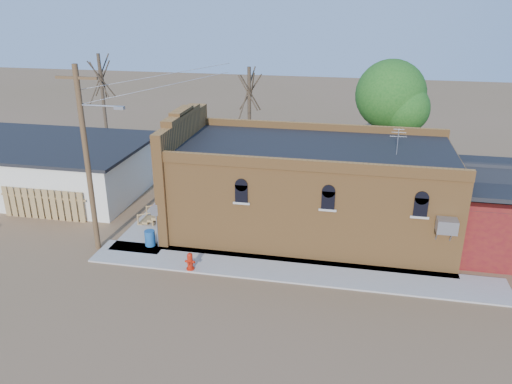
% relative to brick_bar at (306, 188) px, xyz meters
% --- Properties ---
extents(ground, '(120.00, 120.00, 0.00)m').
position_rel_brick_bar_xyz_m(ground, '(-1.64, -5.49, -2.34)').
color(ground, brown).
rests_on(ground, ground).
extents(sidewalk_south, '(19.00, 2.20, 0.08)m').
position_rel_brick_bar_xyz_m(sidewalk_south, '(-0.14, -4.59, -2.30)').
color(sidewalk_south, '#9E9991').
rests_on(sidewalk_south, ground).
extents(sidewalk_west, '(2.60, 10.00, 0.08)m').
position_rel_brick_bar_xyz_m(sidewalk_west, '(-7.94, 0.51, -2.30)').
color(sidewalk_west, '#9E9991').
rests_on(sidewalk_west, ground).
extents(brick_bar, '(16.40, 7.97, 6.30)m').
position_rel_brick_bar_xyz_m(brick_bar, '(0.00, 0.00, 0.00)').
color(brick_bar, '#A36931').
rests_on(brick_bar, ground).
extents(red_shed, '(5.40, 6.40, 4.30)m').
position_rel_brick_bar_xyz_m(red_shed, '(9.86, 0.01, -0.07)').
color(red_shed, '#5D1017').
rests_on(red_shed, ground).
extents(wood_fence, '(5.20, 0.10, 1.80)m').
position_rel_brick_bar_xyz_m(wood_fence, '(-14.44, -1.69, -1.44)').
color(wood_fence, olive).
rests_on(wood_fence, ground).
extents(utility_pole, '(3.12, 0.26, 9.00)m').
position_rel_brick_bar_xyz_m(utility_pole, '(-9.79, -4.29, 2.43)').
color(utility_pole, '#523420').
rests_on(utility_pole, ground).
extents(tree_bare_near, '(2.80, 2.80, 7.65)m').
position_rel_brick_bar_xyz_m(tree_bare_near, '(-4.64, 7.51, 3.62)').
color(tree_bare_near, '#4B3D2B').
rests_on(tree_bare_near, ground).
extents(tree_bare_far, '(2.80, 2.80, 8.16)m').
position_rel_brick_bar_xyz_m(tree_bare_far, '(-15.64, 8.51, 4.02)').
color(tree_bare_far, '#4B3D2B').
rests_on(tree_bare_far, ground).
extents(tree_leafy, '(4.40, 4.40, 8.15)m').
position_rel_brick_bar_xyz_m(tree_leafy, '(4.36, 8.01, 3.59)').
color(tree_leafy, '#4B3D2B').
rests_on(tree_leafy, ground).
extents(fire_hydrant, '(0.49, 0.47, 0.84)m').
position_rel_brick_bar_xyz_m(fire_hydrant, '(-4.62, -5.50, -1.85)').
color(fire_hydrant, '#AE1A09').
rests_on(fire_hydrant, sidewalk_south).
extents(stop_sign, '(0.57, 0.34, 2.29)m').
position_rel_brick_bar_xyz_m(stop_sign, '(-6.89, -3.71, -0.50)').
color(stop_sign, '#95959B').
rests_on(stop_sign, sidewalk_south).
extents(trash_barrel, '(0.62, 0.62, 0.79)m').
position_rel_brick_bar_xyz_m(trash_barrel, '(-7.34, -3.64, -1.86)').
color(trash_barrel, '#1B4E8A').
rests_on(trash_barrel, sidewalk_west).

